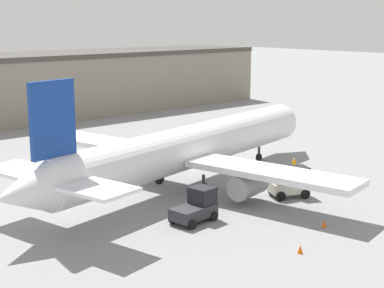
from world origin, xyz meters
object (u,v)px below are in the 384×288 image
object	(u,v)px
ground_crew_worker	(294,166)
baggage_tug	(196,207)
safety_cone_near	(300,249)
belt_loader_truck	(292,183)
safety_cone_far	(324,224)
airplane	(186,149)

from	to	relation	value
ground_crew_worker	baggage_tug	bearing A→B (deg)	-14.78
baggage_tug	safety_cone_near	size ratio (longest dim) A/B	6.59
ground_crew_worker	belt_loader_truck	size ratio (longest dim) A/B	0.47
safety_cone_near	safety_cone_far	world-z (taller)	same
airplane	safety_cone_far	bearing A→B (deg)	-98.81
belt_loader_truck	safety_cone_far	world-z (taller)	belt_loader_truck
airplane	baggage_tug	size ratio (longest dim) A/B	10.77
airplane	ground_crew_worker	xyz separation A→B (m)	(10.14, -3.85, -2.52)
baggage_tug	safety_cone_far	world-z (taller)	baggage_tug
belt_loader_truck	safety_cone_far	size ratio (longest dim) A/B	6.43
safety_cone_near	ground_crew_worker	bearing A→B (deg)	39.95
baggage_tug	safety_cone_near	distance (m)	8.91
airplane	ground_crew_worker	world-z (taller)	airplane
safety_cone_far	safety_cone_near	bearing A→B (deg)	-159.86
baggage_tug	belt_loader_truck	distance (m)	9.96
safety_cone_far	belt_loader_truck	bearing A→B (deg)	56.82
baggage_tug	safety_cone_far	distance (m)	9.15
airplane	baggage_tug	distance (m)	9.30
baggage_tug	safety_cone_far	xyz separation A→B (m)	(5.86, -6.98, -0.83)
safety_cone_near	airplane	bearing A→B (deg)	74.40
baggage_tug	belt_loader_truck	world-z (taller)	belt_loader_truck
belt_loader_truck	ground_crew_worker	bearing A→B (deg)	63.12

